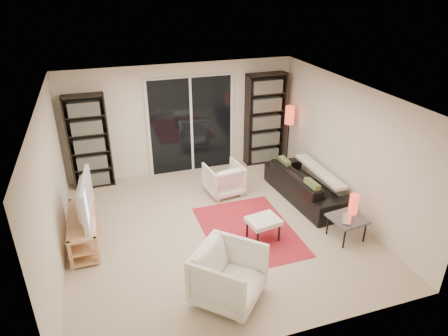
{
  "coord_description": "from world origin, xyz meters",
  "views": [
    {
      "loc": [
        -1.69,
        -5.62,
        4.01
      ],
      "look_at": [
        0.25,
        0.3,
        1.0
      ],
      "focal_mm": 32.0,
      "sensor_mm": 36.0,
      "label": 1
    }
  ],
  "objects_px": {
    "tv_stand": "(83,230)",
    "floor_lamp": "(289,121)",
    "bookshelf_left": "(89,142)",
    "sofa": "(306,185)",
    "armchair_front": "(229,276)",
    "side_table": "(347,220)",
    "armchair_back": "(224,179)",
    "ottoman": "(263,222)",
    "bookshelf_right": "(265,119)"
  },
  "relations": [
    {
      "from": "sofa",
      "to": "side_table",
      "type": "height_order",
      "value": "sofa"
    },
    {
      "from": "bookshelf_left",
      "to": "side_table",
      "type": "relative_size",
      "value": 3.3
    },
    {
      "from": "tv_stand",
      "to": "armchair_front",
      "type": "relative_size",
      "value": 1.58
    },
    {
      "from": "armchair_back",
      "to": "armchair_front",
      "type": "relative_size",
      "value": 0.81
    },
    {
      "from": "sofa",
      "to": "ottoman",
      "type": "xyz_separation_m",
      "value": [
        -1.35,
        -1.01,
        0.05
      ]
    },
    {
      "from": "bookshelf_right",
      "to": "side_table",
      "type": "bearing_deg",
      "value": -88.37
    },
    {
      "from": "armchair_back",
      "to": "armchair_front",
      "type": "xyz_separation_m",
      "value": [
        -0.86,
        -2.83,
        0.08
      ]
    },
    {
      "from": "tv_stand",
      "to": "side_table",
      "type": "distance_m",
      "value": 4.35
    },
    {
      "from": "sofa",
      "to": "side_table",
      "type": "bearing_deg",
      "value": 175.01
    },
    {
      "from": "sofa",
      "to": "armchair_front",
      "type": "bearing_deg",
      "value": 127.85
    },
    {
      "from": "tv_stand",
      "to": "sofa",
      "type": "bearing_deg",
      "value": 2.6
    },
    {
      "from": "armchair_back",
      "to": "ottoman",
      "type": "bearing_deg",
      "value": 86.74
    },
    {
      "from": "tv_stand",
      "to": "ottoman",
      "type": "distance_m",
      "value": 2.96
    },
    {
      "from": "bookshelf_left",
      "to": "tv_stand",
      "type": "distance_m",
      "value": 2.2
    },
    {
      "from": "bookshelf_left",
      "to": "side_table",
      "type": "bearing_deg",
      "value": -39.8
    },
    {
      "from": "side_table",
      "to": "armchair_back",
      "type": "bearing_deg",
      "value": 124.73
    },
    {
      "from": "armchair_back",
      "to": "armchair_front",
      "type": "bearing_deg",
      "value": 65.68
    },
    {
      "from": "armchair_front",
      "to": "side_table",
      "type": "xyz_separation_m",
      "value": [
        2.32,
        0.72,
        -0.03
      ]
    },
    {
      "from": "armchair_back",
      "to": "bookshelf_right",
      "type": "bearing_deg",
      "value": -146.97
    },
    {
      "from": "bookshelf_left",
      "to": "armchair_front",
      "type": "xyz_separation_m",
      "value": [
        1.62,
        -4.0,
        -0.58
      ]
    },
    {
      "from": "side_table",
      "to": "bookshelf_right",
      "type": "bearing_deg",
      "value": 91.63
    },
    {
      "from": "bookshelf_left",
      "to": "sofa",
      "type": "xyz_separation_m",
      "value": [
        3.96,
        -1.88,
        -0.68
      ]
    },
    {
      "from": "armchair_back",
      "to": "floor_lamp",
      "type": "relative_size",
      "value": 0.48
    },
    {
      "from": "tv_stand",
      "to": "floor_lamp",
      "type": "distance_m",
      "value": 4.8
    },
    {
      "from": "sofa",
      "to": "floor_lamp",
      "type": "distance_m",
      "value": 1.64
    },
    {
      "from": "side_table",
      "to": "bookshelf_left",
      "type": "bearing_deg",
      "value": 140.2
    },
    {
      "from": "armchair_back",
      "to": "floor_lamp",
      "type": "xyz_separation_m",
      "value": [
        1.73,
        0.69,
        0.81
      ]
    },
    {
      "from": "sofa",
      "to": "armchair_back",
      "type": "distance_m",
      "value": 1.64
    },
    {
      "from": "tv_stand",
      "to": "bookshelf_right",
      "type": "bearing_deg",
      "value": 26.84
    },
    {
      "from": "tv_stand",
      "to": "ottoman",
      "type": "height_order",
      "value": "tv_stand"
    },
    {
      "from": "armchair_back",
      "to": "sofa",
      "type": "bearing_deg",
      "value": 146.97
    },
    {
      "from": "armchair_back",
      "to": "ottoman",
      "type": "height_order",
      "value": "armchair_back"
    },
    {
      "from": "ottoman",
      "to": "armchair_back",
      "type": "bearing_deg",
      "value": 94.24
    },
    {
      "from": "bookshelf_right",
      "to": "armchair_front",
      "type": "xyz_separation_m",
      "value": [
        -2.23,
        -4.0,
        -0.66
      ]
    },
    {
      "from": "sofa",
      "to": "armchair_back",
      "type": "height_order",
      "value": "armchair_back"
    },
    {
      "from": "tv_stand",
      "to": "ottoman",
      "type": "bearing_deg",
      "value": -16.1
    },
    {
      "from": "bookshelf_left",
      "to": "sofa",
      "type": "relative_size",
      "value": 0.96
    },
    {
      "from": "bookshelf_right",
      "to": "sofa",
      "type": "height_order",
      "value": "bookshelf_right"
    },
    {
      "from": "side_table",
      "to": "floor_lamp",
      "type": "xyz_separation_m",
      "value": [
        0.27,
        2.8,
        0.77
      ]
    },
    {
      "from": "armchair_back",
      "to": "ottoman",
      "type": "relative_size",
      "value": 1.21
    },
    {
      "from": "bookshelf_left",
      "to": "tv_stand",
      "type": "relative_size",
      "value": 1.43
    },
    {
      "from": "bookshelf_left",
      "to": "floor_lamp",
      "type": "height_order",
      "value": "bookshelf_left"
    },
    {
      "from": "bookshelf_right",
      "to": "ottoman",
      "type": "relative_size",
      "value": 3.64
    },
    {
      "from": "armchair_front",
      "to": "ottoman",
      "type": "distance_m",
      "value": 1.49
    },
    {
      "from": "tv_stand",
      "to": "armchair_front",
      "type": "xyz_separation_m",
      "value": [
        1.86,
        -1.94,
        0.13
      ]
    },
    {
      "from": "armchair_front",
      "to": "side_table",
      "type": "height_order",
      "value": "armchair_front"
    },
    {
      "from": "bookshelf_right",
      "to": "armchair_front",
      "type": "relative_size",
      "value": 2.43
    },
    {
      "from": "tv_stand",
      "to": "floor_lamp",
      "type": "bearing_deg",
      "value": 19.56
    },
    {
      "from": "bookshelf_left",
      "to": "ottoman",
      "type": "height_order",
      "value": "bookshelf_left"
    },
    {
      "from": "bookshelf_left",
      "to": "bookshelf_right",
      "type": "distance_m",
      "value": 3.85
    }
  ]
}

